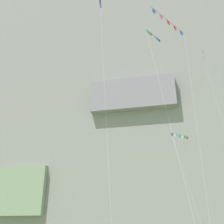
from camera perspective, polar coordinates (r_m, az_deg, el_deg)
The scene contains 6 objects.
cliff_face at distance 66.01m, azimuth 5.80°, elevation 3.13°, with size 180.00×26.07×63.77m.
kite_banner_mid_center at distance 45.85m, azimuth 19.88°, elevation 6.60°, with size 3.10×4.47×28.50m.
kite_diamond_high_right at distance 35.43m, azimuth -2.39°, elevation 20.12°, with size 2.51×3.65×29.23m.
kite_banner_front_field at distance 34.95m, azimuth 9.14°, elevation 13.03°, with size 3.44×6.50×25.42m.
kite_banner_upper_left at distance 37.80m, azimuth 12.03°, elevation 16.72°, with size 4.27×6.17×27.60m.
kite_banner_mid_left at distance 37.67m, azimuth 14.28°, elevation -6.19°, with size 2.80×5.61×14.17m.
Camera 1 is at (6.05, -0.45, 1.94)m, focal length 43.67 mm.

